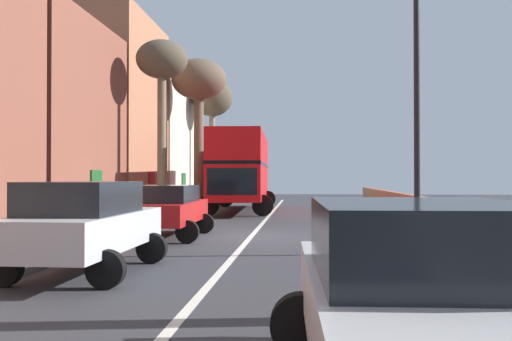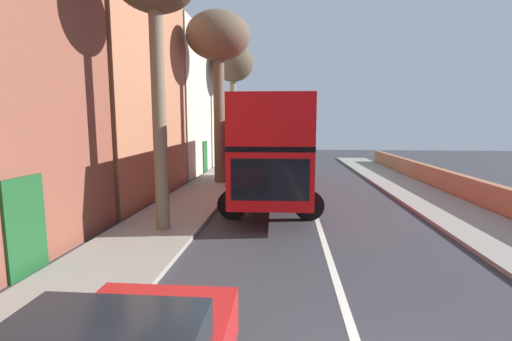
# 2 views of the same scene
# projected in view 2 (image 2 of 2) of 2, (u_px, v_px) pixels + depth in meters

# --- Properties ---
(double_decker_bus) EXTENTS (3.85, 11.45, 4.06)m
(double_decker_bus) POSITION_uv_depth(u_px,v_px,m) (272.00, 143.00, 15.13)
(double_decker_bus) COLOR red
(double_decker_bus) RESTS_ON ground
(street_tree_left_0) EXTENTS (3.27, 3.27, 8.76)m
(street_tree_left_0) POSITION_uv_depth(u_px,v_px,m) (218.00, 43.00, 17.63)
(street_tree_left_0) COLOR brown
(street_tree_left_0) RESTS_ON sidewalk_left
(street_tree_left_2) EXTENTS (2.95, 2.95, 8.76)m
(street_tree_left_2) POSITION_uv_depth(u_px,v_px,m) (233.00, 66.00, 24.56)
(street_tree_left_2) COLOR #7A6B56
(street_tree_left_2) RESTS_ON sidewalk_left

